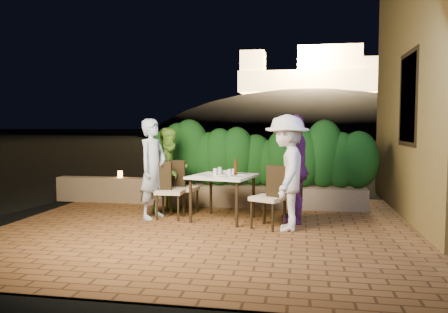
% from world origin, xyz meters
% --- Properties ---
extents(ground, '(400.00, 400.00, 0.00)m').
position_xyz_m(ground, '(0.00, 0.00, -0.02)').
color(ground, black).
rests_on(ground, ground).
extents(terrace_floor, '(7.00, 6.00, 0.15)m').
position_xyz_m(terrace_floor, '(0.00, 0.50, -0.07)').
color(terrace_floor, brown).
rests_on(terrace_floor, ground).
extents(window_pane, '(0.08, 1.00, 1.40)m').
position_xyz_m(window_pane, '(2.82, 1.50, 2.00)').
color(window_pane, black).
rests_on(window_pane, building_wall).
extents(window_frame, '(0.06, 1.15, 1.55)m').
position_xyz_m(window_frame, '(2.81, 1.50, 2.00)').
color(window_frame, black).
rests_on(window_frame, building_wall).
extents(planter, '(4.20, 0.55, 0.40)m').
position_xyz_m(planter, '(0.20, 2.30, 0.20)').
color(planter, '#7A694E').
rests_on(planter, ground).
extents(hedge, '(4.00, 0.70, 1.10)m').
position_xyz_m(hedge, '(0.20, 2.30, 0.95)').
color(hedge, '#113E12').
rests_on(hedge, planter).
extents(parapet, '(2.20, 0.30, 0.50)m').
position_xyz_m(parapet, '(-2.80, 2.30, 0.25)').
color(parapet, '#7A694E').
rests_on(parapet, ground).
extents(hill, '(52.00, 40.00, 22.00)m').
position_xyz_m(hill, '(2.00, 60.00, -4.00)').
color(hill, black).
rests_on(hill, ground).
extents(fortress, '(26.00, 8.00, 8.00)m').
position_xyz_m(fortress, '(2.00, 60.00, 10.50)').
color(fortress, '#FFCC7A').
rests_on(fortress, hill).
extents(dining_table, '(1.15, 1.15, 0.75)m').
position_xyz_m(dining_table, '(-0.18, 0.97, 0.38)').
color(dining_table, white).
rests_on(dining_table, ground).
extents(plate_nw, '(0.21, 0.21, 0.01)m').
position_xyz_m(plate_nw, '(-0.54, 0.79, 0.76)').
color(plate_nw, white).
rests_on(plate_nw, dining_table).
extents(plate_sw, '(0.20, 0.20, 0.01)m').
position_xyz_m(plate_sw, '(-0.45, 1.25, 0.76)').
color(plate_sw, white).
rests_on(plate_sw, dining_table).
extents(plate_ne, '(0.20, 0.20, 0.01)m').
position_xyz_m(plate_ne, '(0.07, 0.69, 0.76)').
color(plate_ne, white).
rests_on(plate_ne, dining_table).
extents(plate_se, '(0.23, 0.23, 0.01)m').
position_xyz_m(plate_se, '(0.09, 1.10, 0.76)').
color(plate_se, white).
rests_on(plate_se, dining_table).
extents(plate_centre, '(0.22, 0.22, 0.01)m').
position_xyz_m(plate_centre, '(-0.21, 0.96, 0.76)').
color(plate_centre, white).
rests_on(plate_centre, dining_table).
extents(plate_front, '(0.21, 0.21, 0.01)m').
position_xyz_m(plate_front, '(-0.17, 0.65, 0.76)').
color(plate_front, white).
rests_on(plate_front, dining_table).
extents(glass_nw, '(0.07, 0.07, 0.12)m').
position_xyz_m(glass_nw, '(-0.29, 0.85, 0.81)').
color(glass_nw, silver).
rests_on(glass_nw, dining_table).
extents(glass_sw, '(0.07, 0.07, 0.11)m').
position_xyz_m(glass_sw, '(-0.27, 1.16, 0.81)').
color(glass_sw, silver).
rests_on(glass_sw, dining_table).
extents(glass_ne, '(0.06, 0.06, 0.11)m').
position_xyz_m(glass_ne, '(-0.06, 0.86, 0.81)').
color(glass_ne, silver).
rests_on(glass_ne, dining_table).
extents(glass_se, '(0.06, 0.06, 0.10)m').
position_xyz_m(glass_se, '(-0.02, 1.06, 0.80)').
color(glass_se, silver).
rests_on(glass_se, dining_table).
extents(beer_bottle, '(0.05, 0.05, 0.28)m').
position_xyz_m(beer_bottle, '(0.02, 1.01, 0.89)').
color(beer_bottle, '#44250B').
rests_on(beer_bottle, dining_table).
extents(bowl, '(0.21, 0.21, 0.04)m').
position_xyz_m(bowl, '(-0.18, 1.27, 0.77)').
color(bowl, white).
rests_on(bowl, dining_table).
extents(chair_left_front, '(0.45, 0.45, 0.96)m').
position_xyz_m(chair_left_front, '(-1.08, 0.94, 0.48)').
color(chair_left_front, black).
rests_on(chair_left_front, ground).
extents(chair_left_back, '(0.50, 0.50, 0.95)m').
position_xyz_m(chair_left_back, '(-0.95, 1.36, 0.48)').
color(chair_left_back, black).
rests_on(chair_left_back, ground).
extents(chair_right_front, '(0.60, 0.60, 0.97)m').
position_xyz_m(chair_right_front, '(0.59, 0.53, 0.48)').
color(chair_right_front, black).
rests_on(chair_right_front, ground).
extents(chair_right_back, '(0.51, 0.51, 0.89)m').
position_xyz_m(chair_right_back, '(0.73, 1.01, 0.45)').
color(chair_right_back, black).
rests_on(chair_right_back, ground).
extents(diner_blue, '(0.56, 0.70, 1.68)m').
position_xyz_m(diner_blue, '(-1.37, 0.92, 0.84)').
color(diner_blue, '#9FB8CC').
rests_on(diner_blue, ground).
extents(diner_green, '(0.90, 0.94, 1.53)m').
position_xyz_m(diner_green, '(-1.23, 1.46, 0.76)').
color(diner_green, '#73B639').
rests_on(diner_green, ground).
extents(diner_white, '(0.66, 1.13, 1.73)m').
position_xyz_m(diner_white, '(0.87, 0.47, 0.86)').
color(diner_white, white).
rests_on(diner_white, ground).
extents(diner_purple, '(0.45, 1.03, 1.74)m').
position_xyz_m(diner_purple, '(0.99, 0.99, 0.87)').
color(diner_purple, '#6B2777').
rests_on(diner_purple, ground).
extents(parapet_lamp, '(0.10, 0.10, 0.14)m').
position_xyz_m(parapet_lamp, '(-2.56, 2.30, 0.57)').
color(parapet_lamp, orange).
rests_on(parapet_lamp, parapet).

